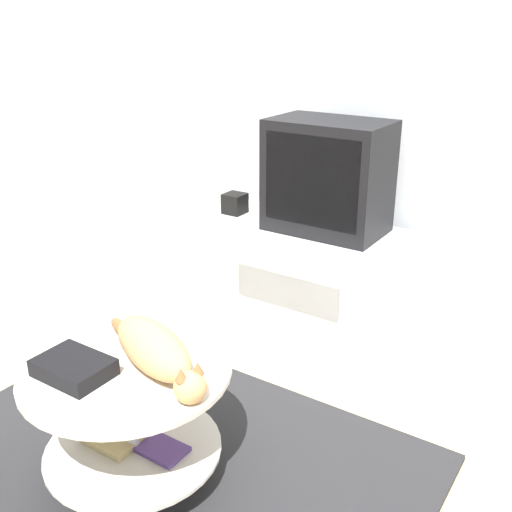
{
  "coord_description": "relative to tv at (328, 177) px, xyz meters",
  "views": [
    {
      "loc": [
        1.2,
        -1.13,
        1.5
      ],
      "look_at": [
        0.04,
        0.63,
        0.65
      ],
      "focal_mm": 42.0,
      "sensor_mm": 36.0,
      "label": 1
    }
  ],
  "objects": [
    {
      "name": "wall_back",
      "position": [
        -0.04,
        0.3,
        0.47
      ],
      "size": [
        8.0,
        0.05,
        2.6
      ],
      "color": "silver",
      "rests_on": "ground_plane"
    },
    {
      "name": "cat",
      "position": [
        0.02,
        -1.17,
        -0.3
      ],
      "size": [
        0.56,
        0.28,
        0.15
      ],
      "rotation": [
        0.0,
        0.0,
        -0.35
      ],
      "color": "tan",
      "rests_on": "coffee_table"
    },
    {
      "name": "coffee_table",
      "position": [
        -0.08,
        -1.21,
        -0.53
      ],
      "size": [
        0.67,
        0.67,
        0.44
      ],
      "color": "#B2B2B7",
      "rests_on": "rug"
    },
    {
      "name": "ground_plane",
      "position": [
        -0.04,
        -1.21,
        -0.83
      ],
      "size": [
        12.0,
        12.0,
        0.0
      ],
      "primitive_type": "plane",
      "color": "tan"
    },
    {
      "name": "dvd_box",
      "position": [
        -0.18,
        -1.33,
        -0.34
      ],
      "size": [
        0.23,
        0.16,
        0.05
      ],
      "color": "black",
      "rests_on": "coffee_table"
    },
    {
      "name": "speaker",
      "position": [
        -0.49,
        -0.02,
        -0.2
      ],
      "size": [
        0.1,
        0.1,
        0.1
      ],
      "color": "black",
      "rests_on": "tv_stand"
    },
    {
      "name": "tv",
      "position": [
        0.0,
        0.0,
        0.0
      ],
      "size": [
        0.52,
        0.33,
        0.5
      ],
      "color": "black",
      "rests_on": "tv_stand"
    },
    {
      "name": "tv_stand",
      "position": [
        -0.06,
        -0.02,
        -0.54
      ],
      "size": [
        1.16,
        0.46,
        0.58
      ],
      "color": "silver",
      "rests_on": "ground_plane"
    },
    {
      "name": "rug",
      "position": [
        -0.04,
        -1.21,
        -0.82
      ],
      "size": [
        1.76,
        1.48,
        0.02
      ],
      "color": "#28282B",
      "rests_on": "ground_plane"
    }
  ]
}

